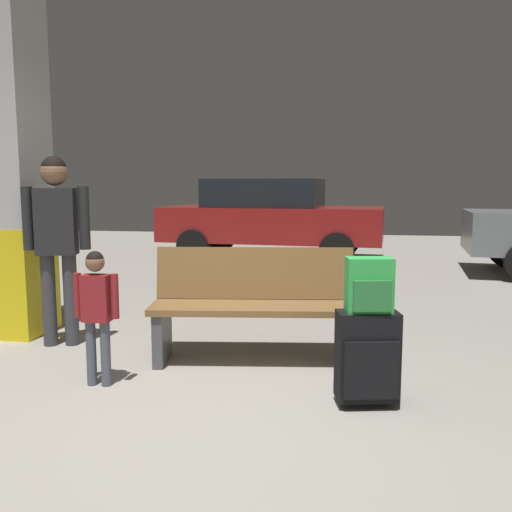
# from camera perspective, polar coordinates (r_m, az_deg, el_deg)

# --- Properties ---
(ground_plane) EXTENTS (18.00, 18.00, 0.10)m
(ground_plane) POSITION_cam_1_polar(r_m,az_deg,el_deg) (6.95, 2.63, -4.54)
(ground_plane) COLOR gray
(structural_pillar) EXTENTS (0.57, 0.57, 3.11)m
(structural_pillar) POSITION_cam_1_polar(r_m,az_deg,el_deg) (5.50, -24.45, 8.37)
(structural_pillar) COLOR yellow
(structural_pillar) RESTS_ON ground_plane
(bench) EXTENTS (1.66, 0.74, 0.89)m
(bench) POSITION_cam_1_polar(r_m,az_deg,el_deg) (4.31, -0.22, -5.21)
(bench) COLOR brown
(bench) RESTS_ON ground_plane
(suitcase) EXTENTS (0.41, 0.30, 0.60)m
(suitcase) POSITION_cam_1_polar(r_m,az_deg,el_deg) (3.53, 11.59, -10.27)
(suitcase) COLOR black
(suitcase) RESTS_ON ground_plane
(backpack_bright) EXTENTS (0.30, 0.23, 0.34)m
(backpack_bright) POSITION_cam_1_polar(r_m,az_deg,el_deg) (3.42, 11.79, -3.07)
(backpack_bright) COLOR green
(backpack_bright) RESTS_ON suitcase
(child) EXTENTS (0.32, 0.19, 0.94)m
(child) POSITION_cam_1_polar(r_m,az_deg,el_deg) (3.89, -16.38, -4.80)
(child) COLOR #4C5160
(child) RESTS_ON ground_plane
(adult) EXTENTS (0.54, 0.27, 1.63)m
(adult) POSITION_cam_1_polar(r_m,az_deg,el_deg) (4.94, -20.17, 2.56)
(adult) COLOR #38383D
(adult) RESTS_ON ground_plane
(parked_car_far) EXTENTS (4.22, 2.04, 1.51)m
(parked_car_far) POSITION_cam_1_polar(r_m,az_deg,el_deg) (10.33, 1.53, 4.15)
(parked_car_far) COLOR maroon
(parked_car_far) RESTS_ON ground_plane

